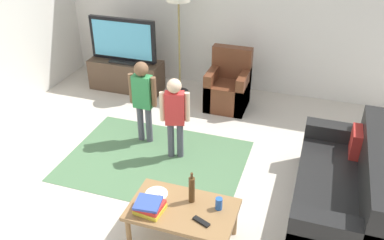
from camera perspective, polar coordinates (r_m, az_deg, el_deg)
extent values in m
plane|color=beige|center=(4.69, -2.35, -10.43)|extent=(7.80, 7.80, 0.00)
cube|color=silver|center=(6.66, 6.78, 15.31)|extent=(6.00, 0.12, 2.70)
cube|color=#4C724C|center=(5.23, -5.14, -5.56)|extent=(2.20, 1.60, 0.01)
cube|color=#4C3828|center=(6.95, -9.02, 6.16)|extent=(1.20, 0.44, 0.50)
cube|color=black|center=(6.98, -9.11, 4.88)|extent=(1.10, 0.32, 0.03)
cube|color=black|center=(6.83, -9.28, 8.12)|extent=(0.44, 0.28, 0.03)
cube|color=black|center=(6.71, -9.53, 10.92)|extent=(1.10, 0.07, 0.68)
cube|color=#59B2D8|center=(6.68, -9.67, 10.82)|extent=(1.00, 0.01, 0.58)
cube|color=black|center=(4.61, 19.00, -9.86)|extent=(0.80, 1.80, 0.42)
cube|color=black|center=(4.51, 23.27, -8.26)|extent=(0.20, 1.80, 0.86)
cube|color=black|center=(5.21, 19.45, -3.60)|extent=(0.80, 0.20, 0.60)
cube|color=#B22823|center=(4.88, 21.63, -2.91)|extent=(0.10, 0.32, 0.32)
cube|color=brown|center=(6.33, 4.88, 3.49)|extent=(0.60, 0.60, 0.42)
cube|color=brown|center=(6.42, 5.46, 6.24)|extent=(0.60, 0.16, 0.90)
cube|color=brown|center=(6.34, 2.81, 4.53)|extent=(0.12, 0.60, 0.60)
cube|color=brown|center=(6.24, 7.06, 3.89)|extent=(0.12, 0.60, 0.60)
cylinder|color=#262626|center=(6.85, -1.66, 3.93)|extent=(0.28, 0.28, 0.02)
cylinder|color=#99844C|center=(6.55, -1.76, 9.82)|extent=(0.03, 0.03, 1.50)
cylinder|color=#4C4C59|center=(5.52, -7.10, -0.40)|extent=(0.09, 0.09, 0.51)
cylinder|color=#4C4C59|center=(5.48, -5.96, -0.63)|extent=(0.09, 0.09, 0.51)
cube|color=#338C4C|center=(5.27, -6.83, 3.91)|extent=(0.25, 0.14, 0.44)
sphere|color=brown|center=(5.14, -7.04, 7.01)|extent=(0.18, 0.18, 0.18)
cylinder|color=brown|center=(5.33, -8.35, 4.36)|extent=(0.07, 0.07, 0.39)
cylinder|color=brown|center=(5.20, -5.30, 3.88)|extent=(0.07, 0.07, 0.39)
cylinder|color=#4C4C59|center=(5.16, -2.93, -2.75)|extent=(0.08, 0.08, 0.49)
cylinder|color=#4C4C59|center=(5.16, -1.65, -2.77)|extent=(0.08, 0.08, 0.49)
cube|color=red|center=(4.93, -2.40, 1.63)|extent=(0.26, 0.19, 0.42)
sphere|color=beige|center=(4.79, -2.47, 4.73)|extent=(0.17, 0.17, 0.17)
cylinder|color=beige|center=(4.93, -4.12, 1.87)|extent=(0.06, 0.06, 0.38)
cylinder|color=beige|center=(4.91, -0.68, 1.82)|extent=(0.06, 0.06, 0.38)
cube|color=olive|center=(3.93, -1.31, -12.28)|extent=(1.00, 0.60, 0.04)
cylinder|color=olive|center=(4.05, -8.73, -15.24)|extent=(0.05, 0.05, 0.38)
cylinder|color=olive|center=(4.37, -5.82, -10.87)|extent=(0.05, 0.05, 0.38)
cylinder|color=olive|center=(4.16, 5.93, -13.46)|extent=(0.05, 0.05, 0.38)
cube|color=yellow|center=(3.90, -5.81, -12.12)|extent=(0.27, 0.25, 0.04)
cube|color=red|center=(3.87, -5.87, -11.62)|extent=(0.26, 0.24, 0.04)
cube|color=#334CA5|center=(3.85, -6.10, -11.32)|extent=(0.25, 0.24, 0.03)
cylinder|color=#4C3319|center=(3.90, -0.04, -9.62)|extent=(0.06, 0.06, 0.27)
cylinder|color=#4C3319|center=(3.80, -0.04, -7.71)|extent=(0.02, 0.02, 0.06)
cube|color=black|center=(3.78, 1.30, -13.83)|extent=(0.18, 0.11, 0.02)
cylinder|color=#2659B2|center=(3.88, 3.73, -11.45)|extent=(0.07, 0.07, 0.12)
cylinder|color=white|center=(4.07, -4.88, -10.14)|extent=(0.22, 0.22, 0.02)
cube|color=silver|center=(4.05, -4.63, -10.08)|extent=(0.13, 0.10, 0.01)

